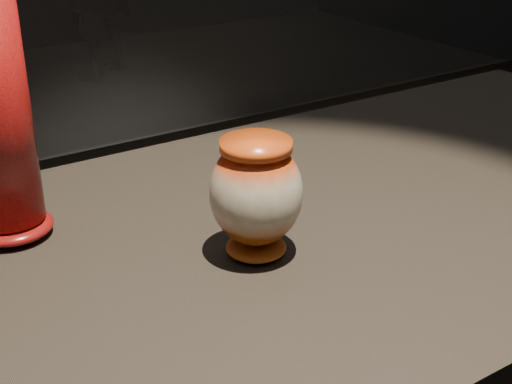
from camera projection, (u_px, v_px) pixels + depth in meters
display_plinth at (264, 376)px, 1.16m from camera, size 2.00×0.80×0.90m
main_vase at (256, 194)px, 0.95m from camera, size 0.14×0.14×0.17m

